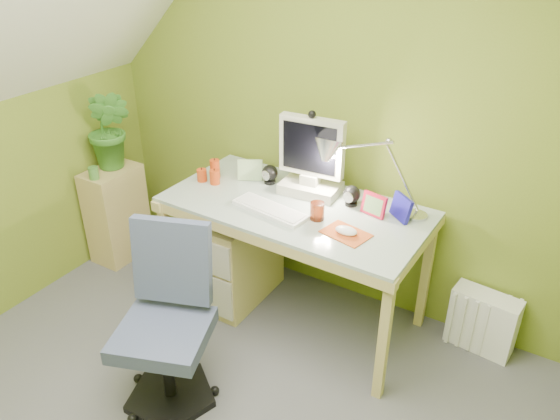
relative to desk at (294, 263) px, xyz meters
The scene contains 19 objects.
wall_back 0.91m from the desk, 88.91° to the left, with size 3.20×0.01×2.40m, color olive.
desk is the anchor object (origin of this frame).
monitor 0.66m from the desk, 90.00° to the left, with size 0.35×0.20×0.47m, color beige, non-canonical shape.
speaker_left 0.55m from the desk, 149.35° to the left, with size 0.10×0.10×0.12m, color black, non-canonical shape.
speaker_right 0.55m from the desk, 30.65° to the left, with size 0.10×0.10×0.12m, color black, non-canonical shape.
keyboard 0.44m from the desk, 119.74° to the right, with size 0.45×0.14×0.02m, color white.
mousepad 0.57m from the desk, 20.22° to the right, with size 0.23×0.17×0.01m, color #C04E1E.
mouse 0.58m from the desk, 20.22° to the right, with size 0.12×0.07×0.04m, color white.
amber_tumbler 0.49m from the desk, 23.96° to the right, with size 0.08×0.08×0.10m, color #963515.
candle_cluster 0.75m from the desk, behind, with size 0.16×0.14×0.12m, color #C23B10, non-canonical shape.
photo_frame_red 0.63m from the desk, 15.95° to the left, with size 0.14×0.02×0.12m, color red.
photo_frame_blue 0.74m from the desk, 15.95° to the left, with size 0.15×0.02×0.13m, color #1A1698.
photo_frame_green 0.63m from the desk, 160.71° to the left, with size 0.15×0.02×0.13m, color #9BBE82.
desk_lamp 0.87m from the desk, 21.80° to the left, with size 0.60×0.26×0.64m, color #AAAAAF, non-canonical shape.
side_ledge 1.44m from the desk, behind, with size 0.26×0.39×0.69m, color tan.
potted_plant 1.54m from the desk, behind, with size 0.31×0.25×0.56m, color #3B7B29.
green_cup 1.47m from the desk, behind, with size 0.06×0.06×0.08m, color #4C8738.
task_chair 0.94m from the desk, 103.25° to the right, with size 0.50×0.50×0.90m, color #3D4665, non-canonical shape.
radiator 1.13m from the desk, 16.70° to the left, with size 0.37×0.15×0.37m, color white.
Camera 1 is at (1.32, -1.18, 2.26)m, focal length 35.00 mm.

